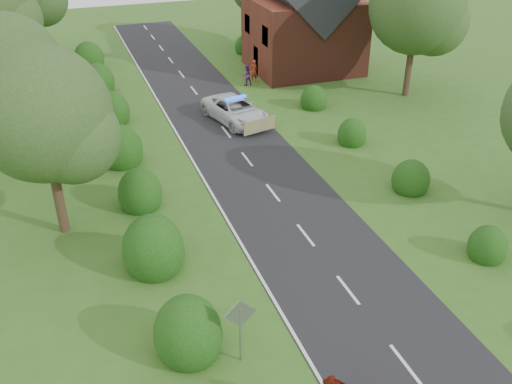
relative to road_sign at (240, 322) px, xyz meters
name	(u,v)px	position (x,y,z in m)	size (l,w,h in m)	color
ground	(405,364)	(5.00, -2.00, -1.65)	(120.00, 120.00, 0.00)	#375F1F
road	(253,167)	(5.00, 13.00, -1.64)	(6.00, 70.00, 0.02)	black
road_markings	(237,189)	(3.40, 10.93, -1.63)	(4.96, 70.00, 0.01)	white
hedgerow_left	(142,206)	(-1.51, 9.69, -0.91)	(2.75, 50.41, 3.00)	black
hedgerow_right	(397,170)	(11.60, 9.21, -1.10)	(2.10, 45.78, 2.10)	black
tree_left_a	(50,120)	(-4.75, 9.86, 3.69)	(5.74, 5.60, 8.38)	#332316
tree_left_b	(14,73)	(-6.25, 17.86, 3.39)	(5.74, 5.60, 8.07)	#332316
tree_right_b	(422,10)	(19.29, 19.84, 4.28)	(6.56, 6.40, 9.40)	#332316
road_sign	(240,322)	(0.00, 0.00, 0.00)	(1.06, 0.08, 2.53)	gray
house	(304,22)	(14.49, 28.00, 2.13)	(8.00, 7.40, 9.17)	brown
police_van	(236,111)	(6.10, 19.44, -0.90)	(3.72, 5.85, 1.65)	silver
pedestrian_red	(254,71)	(9.79, 26.46, -0.81)	(0.62, 0.40, 1.69)	#A63424
pedestrian_purple	(247,75)	(9.04, 25.93, -0.87)	(0.76, 0.59, 1.57)	#6F2A79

